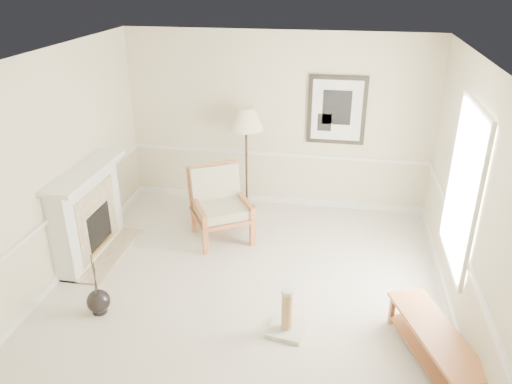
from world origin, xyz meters
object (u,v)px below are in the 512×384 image
armchair (219,201)px  scratching_post (287,318)px  floor_vase (99,302)px  floor_lamp (246,122)px  bench (435,341)px

armchair → scratching_post: size_ratio=2.04×
armchair → scratching_post: armchair is taller
floor_vase → floor_lamp: 3.55m
armchair → floor_lamp: size_ratio=0.66×
floor_vase → armchair: bearing=65.1°
scratching_post → floor_lamp: bearing=109.3°
armchair → floor_vase: bearing=-145.4°
floor_vase → bench: (3.80, -0.16, 0.12)m
armchair → bench: (2.83, -2.25, -0.30)m
floor_vase → bench: 3.81m
floor_vase → floor_lamp: size_ratio=0.46×
bench → floor_vase: bearing=177.6°
scratching_post → armchair: bearing=122.1°
floor_lamp → floor_vase: bearing=-111.6°
floor_lamp → scratching_post: (1.05, -2.98, -1.35)m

